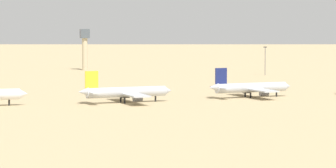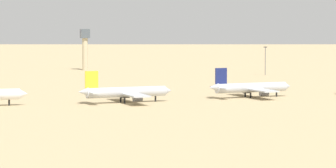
{
  "view_description": "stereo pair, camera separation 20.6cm",
  "coord_description": "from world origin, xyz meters",
  "px_view_note": "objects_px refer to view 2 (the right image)",
  "views": [
    {
      "loc": [
        -71.87,
        -305.5,
        31.06
      ],
      "look_at": [
        17.6,
        10.2,
        6.0
      ],
      "focal_mm": 93.99,
      "sensor_mm": 36.0,
      "label": 1
    },
    {
      "loc": [
        -71.67,
        -305.56,
        31.06
      ],
      "look_at": [
        17.6,
        10.2,
        6.0
      ],
      "focal_mm": 93.99,
      "sensor_mm": 36.0,
      "label": 2
    }
  ],
  "objects_px": {
    "control_tower": "(85,45)",
    "light_pole_west": "(265,59)",
    "parked_jet_yellow_4": "(125,92)",
    "parked_jet_navy_5": "(250,88)"
  },
  "relations": [
    {
      "from": "parked_jet_navy_5",
      "to": "control_tower",
      "type": "height_order",
      "value": "control_tower"
    },
    {
      "from": "control_tower",
      "to": "light_pole_west",
      "type": "height_order",
      "value": "control_tower"
    },
    {
      "from": "parked_jet_yellow_4",
      "to": "light_pole_west",
      "type": "relative_size",
      "value": 2.34
    },
    {
      "from": "parked_jet_yellow_4",
      "to": "light_pole_west",
      "type": "xyz_separation_m",
      "value": [
        106.15,
        127.4,
        4.97
      ]
    },
    {
      "from": "control_tower",
      "to": "light_pole_west",
      "type": "distance_m",
      "value": 110.46
    },
    {
      "from": "light_pole_west",
      "to": "control_tower",
      "type": "bearing_deg",
      "value": 140.0
    },
    {
      "from": "parked_jet_navy_5",
      "to": "light_pole_west",
      "type": "xyz_separation_m",
      "value": [
        55.05,
        120.39,
        5.01
      ]
    },
    {
      "from": "parked_jet_yellow_4",
      "to": "parked_jet_navy_5",
      "type": "bearing_deg",
      "value": 1.9
    },
    {
      "from": "parked_jet_navy_5",
      "to": "control_tower",
      "type": "relative_size",
      "value": 1.48
    },
    {
      "from": "parked_jet_navy_5",
      "to": "control_tower",
      "type": "bearing_deg",
      "value": 91.77
    }
  ]
}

